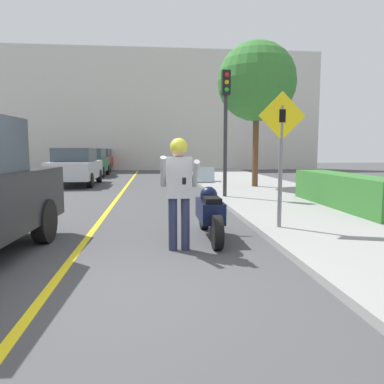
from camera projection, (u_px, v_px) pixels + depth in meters
name	position (u px, v px, depth m)	size (l,w,h in m)	color
ground_plane	(101.00, 289.00, 4.32)	(80.00, 80.00, 0.00)	#424244
sidewalk_curb	(334.00, 216.00, 8.75)	(4.40, 44.00, 0.12)	gray
road_center_line	(109.00, 209.00, 10.19)	(0.12, 36.00, 0.01)	yellow
building_backdrop	(145.00, 110.00, 29.50)	(28.00, 1.20, 9.38)	beige
motorcycle	(210.00, 212.00, 6.80)	(0.62, 2.17, 1.27)	black
person_biker	(179.00, 182.00, 5.90)	(0.59, 0.48, 1.79)	#282D4C
crossing_sign	(281.00, 147.00, 7.09)	(0.91, 0.08, 2.58)	slate
traffic_light	(226.00, 110.00, 11.72)	(0.26, 0.30, 3.94)	#2D2D30
hedge_row	(345.00, 191.00, 9.77)	(0.90, 4.60, 0.85)	#33702D
street_tree	(257.00, 82.00, 14.86)	(3.13, 3.13, 5.76)	brown
parked_car_silver	(76.00, 166.00, 16.88)	(1.88, 4.20, 1.68)	black
parked_car_green	(91.00, 162.00, 22.62)	(1.88, 4.20, 1.68)	black
parked_car_red	(100.00, 160.00, 28.05)	(1.88, 4.20, 1.68)	black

